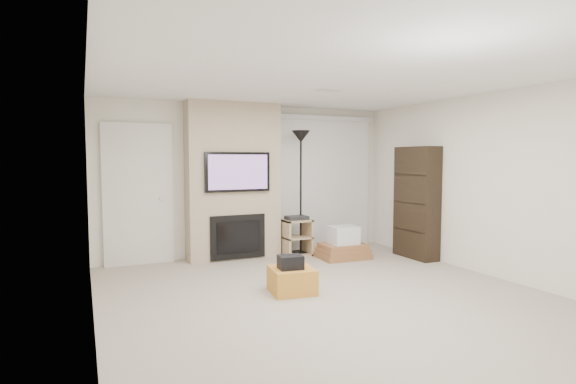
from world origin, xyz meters
name	(u,v)px	position (x,y,z in m)	size (l,w,h in m)	color
floor	(332,299)	(0.00, 0.00, 0.00)	(5.00, 5.50, 0.00)	#ADA08F
ceiling	(333,78)	(0.00, 0.00, 2.50)	(5.00, 5.50, 0.00)	white
wall_back	(250,180)	(0.00, 2.75, 1.25)	(5.00, 2.50, 0.00)	white
wall_front	(575,221)	(0.00, -2.75, 1.25)	(5.00, 2.50, 0.00)	white
wall_left	(91,198)	(-2.50, 0.00, 1.25)	(5.50, 2.50, 0.00)	white
wall_right	(492,185)	(2.50, 0.00, 1.25)	(5.50, 2.50, 0.00)	white
hvac_vent	(329,90)	(0.40, 0.80, 2.50)	(0.35, 0.18, 0.01)	silver
ottoman	(292,280)	(-0.31, 0.41, 0.15)	(0.50, 0.50, 0.30)	gold
black_bag	(290,262)	(-0.35, 0.38, 0.38)	(0.28, 0.22, 0.16)	black
fireplace_wall	(234,182)	(-0.35, 2.54, 1.24)	(1.50, 0.47, 2.50)	tan
entry_door	(138,195)	(-1.80, 2.71, 1.05)	(1.02, 0.11, 2.14)	silver
vertical_blinds	(324,177)	(1.40, 2.70, 1.27)	(1.98, 0.10, 2.37)	silver
floor_lamp	(301,157)	(0.77, 2.36, 1.63)	(0.31, 0.31, 2.07)	black
av_stand	(297,235)	(0.65, 2.28, 0.35)	(0.45, 0.38, 0.66)	tan
box_stack	(343,246)	(1.24, 1.77, 0.20)	(0.80, 0.62, 0.52)	#936039
bookshelf	(417,203)	(2.34, 1.31, 0.90)	(0.30, 0.80, 1.80)	black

